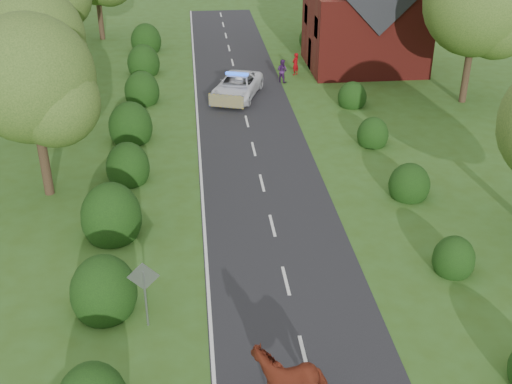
{
  "coord_description": "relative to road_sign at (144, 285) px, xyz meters",
  "views": [
    {
      "loc": [
        -3.13,
        -15.3,
        14.19
      ],
      "look_at": [
        -0.63,
        8.71,
        1.3
      ],
      "focal_mm": 45.0,
      "sensor_mm": 36.0,
      "label": 1
    }
  ],
  "objects": [
    {
      "name": "house",
      "position": [
        14.49,
        28.0,
        2.13
      ],
      "size": [
        8.0,
        7.4,
        9.17
      ],
      "color": "maroon",
      "rests_on": "ground"
    },
    {
      "name": "ground",
      "position": [
        5.0,
        -2.0,
        -1.65
      ],
      "size": [
        120.0,
        120.0,
        0.0
      ],
      "primitive_type": "plane",
      "color": "#365719"
    },
    {
      "name": "tree_right_b",
      "position": [
        19.29,
        19.84,
        4.28
      ],
      "size": [
        6.56,
        6.4,
        9.4
      ],
      "color": "#332316",
      "rests_on": "ground"
    },
    {
      "name": "road",
      "position": [
        5.0,
        13.0,
        -1.64
      ],
      "size": [
        6.0,
        70.0,
        0.02
      ],
      "primitive_type": "cube",
      "color": "black",
      "rests_on": "ground"
    },
    {
      "name": "road_markings",
      "position": [
        3.4,
        10.93,
        -1.63
      ],
      "size": [
        4.96,
        70.0,
        0.01
      ],
      "color": "white",
      "rests_on": "road"
    },
    {
      "name": "hedgerow_right",
      "position": [
        11.6,
        9.21,
        -1.1
      ],
      "size": [
        2.1,
        45.78,
        2.1
      ],
      "color": "black",
      "rests_on": "ground"
    },
    {
      "name": "pedestrian_red",
      "position": [
        9.26,
        26.59,
        -0.86
      ],
      "size": [
        0.68,
        0.66,
        1.58
      ],
      "primitive_type": "imported",
      "rotation": [
        0.0,
        0.0,
        3.87
      ],
      "color": "#94070D",
      "rests_on": "ground"
    },
    {
      "name": "cow",
      "position": [
        4.24,
        -3.89,
        -0.78
      ],
      "size": [
        2.55,
        1.48,
        1.75
      ],
      "primitive_type": "imported",
      "rotation": [
        0.0,
        0.0,
        -1.5
      ],
      "color": "maroon",
      "rests_on": "ground"
    },
    {
      "name": "tree_left_a",
      "position": [
        -4.75,
        9.86,
        3.69
      ],
      "size": [
        5.74,
        5.6,
        8.38
      ],
      "color": "#332316",
      "rests_on": "ground"
    },
    {
      "name": "pedestrian_purple",
      "position": [
        8.09,
        25.08,
        -0.85
      ],
      "size": [
        0.99,
        0.97,
        1.6
      ],
      "primitive_type": "imported",
      "rotation": [
        0.0,
        0.0,
        2.44
      ],
      "color": "#421D52",
      "rests_on": "ground"
    },
    {
      "name": "police_van",
      "position": [
        4.77,
        22.34,
        -0.91
      ],
      "size": [
        4.06,
        5.84,
        1.63
      ],
      "rotation": [
        0.0,
        0.0,
        -0.33
      ],
      "color": "white",
      "rests_on": "ground"
    },
    {
      "name": "road_sign",
      "position": [
        0.0,
        0.0,
        0.0
      ],
      "size": [
        1.06,
        0.08,
        2.53
      ],
      "color": "gray",
      "rests_on": "ground"
    },
    {
      "name": "hedgerow_left",
      "position": [
        -1.51,
        9.69,
        -0.91
      ],
      "size": [
        2.75,
        50.41,
        3.0
      ],
      "color": "black",
      "rests_on": "ground"
    },
    {
      "name": "tree_left_b",
      "position": [
        -6.25,
        17.86,
        3.39
      ],
      "size": [
        5.74,
        5.6,
        8.07
      ],
      "color": "#332316",
      "rests_on": "ground"
    }
  ]
}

